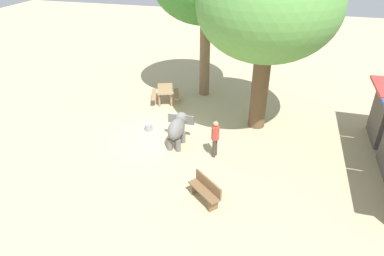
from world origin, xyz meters
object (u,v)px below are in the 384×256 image
at_px(person_handler, 215,136).
at_px(wooden_bench, 206,190).
at_px(picnic_table_near, 165,92).
at_px(shade_tree_main, 268,6).
at_px(feed_bucket, 149,127).
at_px(elephant, 178,128).

height_order(person_handler, wooden_bench, person_handler).
relative_size(wooden_bench, picnic_table_near, 0.69).
height_order(shade_tree_main, feed_bucket, shade_tree_main).
distance_m(elephant, feed_bucket, 1.94).
height_order(elephant, shade_tree_main, shade_tree_main).
bearing_deg(feed_bucket, elephant, 65.28).
height_order(shade_tree_main, wooden_bench, shade_tree_main).
distance_m(elephant, shade_tree_main, 6.21).
bearing_deg(elephant, wooden_bench, -149.09).
xyz_separation_m(picnic_table_near, feed_bucket, (3.21, 0.30, -0.43)).
xyz_separation_m(elephant, person_handler, (0.49, 1.75, 0.16)).
bearing_deg(person_handler, wooden_bench, 105.71).
height_order(shade_tree_main, picnic_table_near, shade_tree_main).
bearing_deg(wooden_bench, person_handler, -43.60).
relative_size(picnic_table_near, feed_bucket, 5.30).
height_order(elephant, wooden_bench, elephant).
xyz_separation_m(person_handler, feed_bucket, (-1.26, -3.42, -0.79)).
bearing_deg(person_handler, shade_tree_main, -103.97).
bearing_deg(shade_tree_main, person_handler, -23.98).
bearing_deg(picnic_table_near, shade_tree_main, 55.30).
distance_m(shade_tree_main, picnic_table_near, 7.20).
xyz_separation_m(shade_tree_main, picnic_table_near, (-1.38, -5.10, -4.90)).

